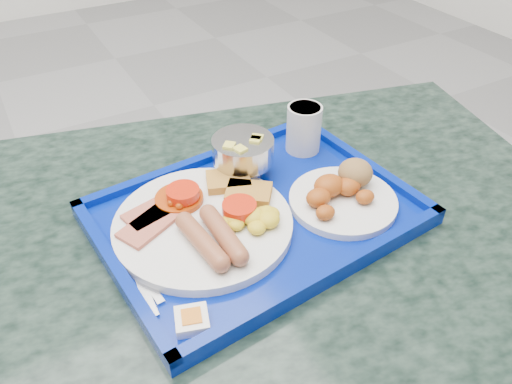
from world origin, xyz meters
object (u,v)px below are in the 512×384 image
fruit_bowl (243,151)px  tray (256,215)px  main_plate (209,220)px  table (247,300)px  juice_cup (304,127)px  bread_plate (343,193)px

fruit_bowl → tray: bearing=-107.4°
main_plate → tray: bearing=-3.6°
table → tray: bearing=12.9°
main_plate → fruit_bowl: 0.15m
juice_cup → bread_plate: bearing=-100.3°
tray → juice_cup: 0.21m
bread_plate → juice_cup: size_ratio=1.97×
fruit_bowl → main_plate: bearing=-139.4°
main_plate → juice_cup: (0.24, 0.11, 0.03)m
table → juice_cup: 0.33m
table → tray: size_ratio=2.49×
tray → juice_cup: bearing=35.0°
table → main_plate: (-0.06, 0.01, 0.21)m
main_plate → bread_plate: size_ratio=1.57×
bread_plate → fruit_bowl: 0.18m
table → bread_plate: 0.27m
tray → bread_plate: size_ratio=2.93×
table → bread_plate: size_ratio=7.30×
table → tray: 0.19m
tray → fruit_bowl: size_ratio=4.85×
juice_cup → fruit_bowl: bearing=-173.6°
tray → main_plate: 0.08m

